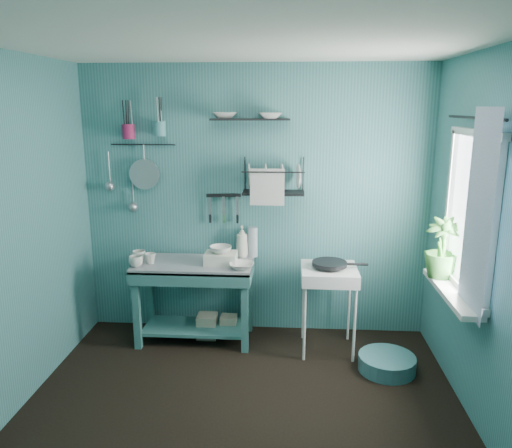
# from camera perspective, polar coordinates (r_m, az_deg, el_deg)

# --- Properties ---
(floor) EXTENTS (3.20, 3.20, 0.00)m
(floor) POSITION_cam_1_polar(r_m,az_deg,el_deg) (3.73, -1.79, -21.42)
(floor) COLOR black
(floor) RESTS_ON ground
(ceiling) EXTENTS (3.20, 3.20, 0.00)m
(ceiling) POSITION_cam_1_polar(r_m,az_deg,el_deg) (3.08, -2.15, 20.25)
(ceiling) COLOR silver
(ceiling) RESTS_ON ground
(wall_back) EXTENTS (3.20, 0.00, 3.20)m
(wall_back) POSITION_cam_1_polar(r_m,az_deg,el_deg) (4.64, -0.06, 2.47)
(wall_back) COLOR #397374
(wall_back) RESTS_ON ground
(wall_front) EXTENTS (3.20, 0.00, 3.20)m
(wall_front) POSITION_cam_1_polar(r_m,az_deg,el_deg) (1.81, -7.01, -15.92)
(wall_front) COLOR #397374
(wall_front) RESTS_ON ground
(wall_right) EXTENTS (0.00, 3.00, 3.00)m
(wall_right) POSITION_cam_1_polar(r_m,az_deg,el_deg) (3.42, 25.81, -2.91)
(wall_right) COLOR #397374
(wall_right) RESTS_ON ground
(work_counter) EXTENTS (1.10, 0.61, 0.75)m
(work_counter) POSITION_cam_1_polar(r_m,az_deg,el_deg) (4.67, -7.00, -8.75)
(work_counter) COLOR #326B68
(work_counter) RESTS_ON floor
(mug_left) EXTENTS (0.12, 0.12, 0.10)m
(mug_left) POSITION_cam_1_polar(r_m,az_deg,el_deg) (4.50, -13.56, -4.17)
(mug_left) COLOR silver
(mug_left) RESTS_ON work_counter
(mug_mid) EXTENTS (0.14, 0.14, 0.09)m
(mug_mid) POSITION_cam_1_polar(r_m,az_deg,el_deg) (4.56, -11.99, -3.87)
(mug_mid) COLOR silver
(mug_mid) RESTS_ON work_counter
(mug_right) EXTENTS (0.17, 0.17, 0.10)m
(mug_right) POSITION_cam_1_polar(r_m,az_deg,el_deg) (4.65, -13.22, -3.57)
(mug_right) COLOR silver
(mug_right) RESTS_ON work_counter
(wash_tub) EXTENTS (0.28, 0.22, 0.10)m
(wash_tub) POSITION_cam_1_polar(r_m,az_deg,el_deg) (4.47, -4.05, -3.92)
(wash_tub) COLOR silver
(wash_tub) RESTS_ON work_counter
(tub_bowl) EXTENTS (0.20, 0.19, 0.06)m
(tub_bowl) POSITION_cam_1_polar(r_m,az_deg,el_deg) (4.45, -4.06, -2.93)
(tub_bowl) COLOR silver
(tub_bowl) RESTS_ON wash_tub
(soap_bottle) EXTENTS (0.12, 0.12, 0.30)m
(soap_bottle) POSITION_cam_1_polar(r_m,az_deg,el_deg) (4.63, -1.61, -1.98)
(soap_bottle) COLOR silver
(soap_bottle) RESTS_ON work_counter
(water_bottle) EXTENTS (0.09, 0.09, 0.28)m
(water_bottle) POSITION_cam_1_polar(r_m,az_deg,el_deg) (4.65, -0.36, -2.05)
(water_bottle) COLOR #AFBAC4
(water_bottle) RESTS_ON work_counter
(counter_bowl) EXTENTS (0.22, 0.22, 0.05)m
(counter_bowl) POSITION_cam_1_polar(r_m,az_deg,el_deg) (4.33, -1.65, -4.79)
(counter_bowl) COLOR silver
(counter_bowl) RESTS_ON work_counter
(hotplate_stand) EXTENTS (0.54, 0.54, 0.77)m
(hotplate_stand) POSITION_cam_1_polar(r_m,az_deg,el_deg) (4.50, 8.21, -9.60)
(hotplate_stand) COLOR white
(hotplate_stand) RESTS_ON floor
(frying_pan) EXTENTS (0.30, 0.30, 0.03)m
(frying_pan) POSITION_cam_1_polar(r_m,az_deg,el_deg) (4.35, 8.40, -4.50)
(frying_pan) COLOR black
(frying_pan) RESTS_ON hotplate_stand
(knife_strip) EXTENTS (0.32, 0.07, 0.03)m
(knife_strip) POSITION_cam_1_polar(r_m,az_deg,el_deg) (4.63, -3.73, 3.29)
(knife_strip) COLOR black
(knife_strip) RESTS_ON wall_back
(dish_rack) EXTENTS (0.55, 0.25, 0.32)m
(dish_rack) POSITION_cam_1_polar(r_m,az_deg,el_deg) (4.46, 2.01, 5.50)
(dish_rack) COLOR black
(dish_rack) RESTS_ON wall_back
(upper_shelf) EXTENTS (0.72, 0.26, 0.01)m
(upper_shelf) POSITION_cam_1_polar(r_m,az_deg,el_deg) (4.46, -0.75, 11.87)
(upper_shelf) COLOR black
(upper_shelf) RESTS_ON wall_back
(shelf_bowl_left) EXTENTS (0.26, 0.26, 0.05)m
(shelf_bowl_left) POSITION_cam_1_polar(r_m,az_deg,el_deg) (4.49, -3.64, 12.46)
(shelf_bowl_left) COLOR silver
(shelf_bowl_left) RESTS_ON upper_shelf
(shelf_bowl_right) EXTENTS (0.21, 0.21, 0.05)m
(shelf_bowl_right) POSITION_cam_1_polar(r_m,az_deg,el_deg) (4.45, 1.65, 12.10)
(shelf_bowl_right) COLOR silver
(shelf_bowl_right) RESTS_ON upper_shelf
(utensil_cup_magenta) EXTENTS (0.11, 0.11, 0.13)m
(utensil_cup_magenta) POSITION_cam_1_polar(r_m,az_deg,el_deg) (4.70, -14.37, 10.20)
(utensil_cup_magenta) COLOR #971B4B
(utensil_cup_magenta) RESTS_ON wall_back
(utensil_cup_teal) EXTENTS (0.11, 0.11, 0.13)m
(utensil_cup_teal) POSITION_cam_1_polar(r_m,az_deg,el_deg) (4.62, -10.94, 10.65)
(utensil_cup_teal) COLOR teal
(utensil_cup_teal) RESTS_ON wall_back
(colander) EXTENTS (0.28, 0.03, 0.28)m
(colander) POSITION_cam_1_polar(r_m,az_deg,el_deg) (4.73, -12.63, 5.57)
(colander) COLOR #A5A7AD
(colander) RESTS_ON wall_back
(ladle_outer) EXTENTS (0.01, 0.01, 0.30)m
(ladle_outer) POSITION_cam_1_polar(r_m,az_deg,el_deg) (4.84, -16.44, 6.18)
(ladle_outer) COLOR #A5A7AD
(ladle_outer) RESTS_ON wall_back
(ladle_inner) EXTENTS (0.01, 0.01, 0.30)m
(ladle_inner) POSITION_cam_1_polar(r_m,az_deg,el_deg) (4.80, -13.91, 3.92)
(ladle_inner) COLOR #A5A7AD
(ladle_inner) RESTS_ON wall_back
(hook_rail) EXTENTS (0.60, 0.01, 0.01)m
(hook_rail) POSITION_cam_1_polar(r_m,az_deg,el_deg) (4.73, -12.79, 8.85)
(hook_rail) COLOR black
(hook_rail) RESTS_ON wall_back
(window_glass) EXTENTS (0.00, 1.10, 1.10)m
(window_glass) POSITION_cam_1_polar(r_m,az_deg,el_deg) (3.79, 23.38, 1.16)
(window_glass) COLOR white
(window_glass) RESTS_ON wall_right
(windowsill) EXTENTS (0.16, 0.95, 0.04)m
(windowsill) POSITION_cam_1_polar(r_m,az_deg,el_deg) (3.92, 21.40, -7.26)
(windowsill) COLOR white
(windowsill) RESTS_ON wall_right
(curtain) EXTENTS (0.00, 1.35, 1.35)m
(curtain) POSITION_cam_1_polar(r_m,az_deg,el_deg) (3.48, 24.04, 0.94)
(curtain) COLOR silver
(curtain) RESTS_ON wall_right
(curtain_rod) EXTENTS (0.02, 1.05, 0.02)m
(curtain_rod) POSITION_cam_1_polar(r_m,az_deg,el_deg) (3.70, 23.66, 11.05)
(curtain_rod) COLOR black
(curtain_rod) RESTS_ON wall_right
(potted_plant) EXTENTS (0.35, 0.35, 0.47)m
(potted_plant) POSITION_cam_1_polar(r_m,az_deg,el_deg) (4.09, 20.48, -2.57)
(potted_plant) COLOR #336F2C
(potted_plant) RESTS_ON windowsill
(storage_tin_large) EXTENTS (0.18, 0.18, 0.22)m
(storage_tin_large) POSITION_cam_1_polar(r_m,az_deg,el_deg) (4.81, -5.60, -11.51)
(storage_tin_large) COLOR gray
(storage_tin_large) RESTS_ON floor
(storage_tin_small) EXTENTS (0.15, 0.15, 0.20)m
(storage_tin_small) POSITION_cam_1_polar(r_m,az_deg,el_deg) (4.81, -3.14, -11.57)
(storage_tin_small) COLOR gray
(storage_tin_small) RESTS_ON floor
(floor_basin) EXTENTS (0.46, 0.46, 0.13)m
(floor_basin) POSITION_cam_1_polar(r_m,az_deg,el_deg) (4.39, 14.72, -15.14)
(floor_basin) COLOR #3E767B
(floor_basin) RESTS_ON floor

